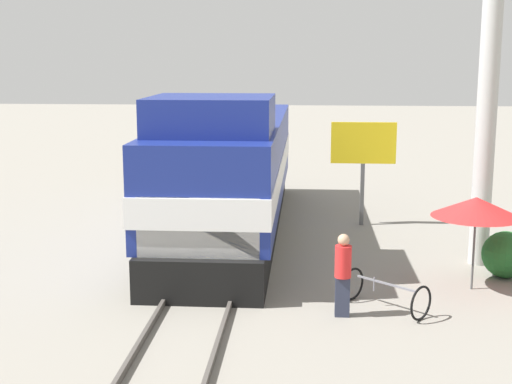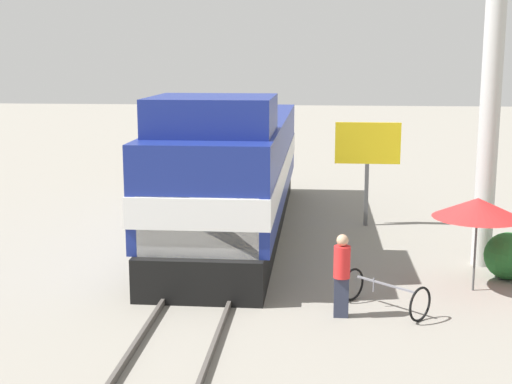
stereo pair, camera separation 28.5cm
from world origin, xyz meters
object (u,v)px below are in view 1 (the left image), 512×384
(utility_pole, at_px, (492,25))
(billboard_sign, at_px, (363,149))
(locomotive, at_px, (229,173))
(vendor_umbrella, at_px, (476,207))
(bicycle, at_px, (385,293))
(person_bystander, at_px, (343,272))

(utility_pole, bearing_deg, billboard_sign, 123.47)
(locomotive, distance_m, vendor_umbrella, 7.74)
(billboard_sign, distance_m, bicycle, 7.99)
(person_bystander, bearing_deg, locomotive, 114.70)
(person_bystander, bearing_deg, bicycle, 25.24)
(utility_pole, height_order, vendor_umbrella, utility_pole)
(locomotive, relative_size, vendor_umbrella, 6.26)
(utility_pole, height_order, person_bystander, utility_pole)
(utility_pole, distance_m, vendor_umbrella, 4.64)
(vendor_umbrella, bearing_deg, bicycle, -144.58)
(locomotive, xyz_separation_m, bicycle, (4.00, -6.25, -1.48))
(vendor_umbrella, xyz_separation_m, billboard_sign, (-2.07, 6.21, 0.49))
(billboard_sign, height_order, person_bystander, billboard_sign)
(locomotive, height_order, bicycle, locomotive)
(locomotive, relative_size, utility_pole, 1.13)
(locomotive, relative_size, bicycle, 7.43)
(locomotive, bearing_deg, bicycle, -57.37)
(bicycle, bearing_deg, vendor_umbrella, 166.86)
(billboard_sign, xyz_separation_m, person_bystander, (-0.98, -8.16, -1.47))
(vendor_umbrella, relative_size, billboard_sign, 0.66)
(locomotive, distance_m, person_bystander, 7.41)
(utility_pole, relative_size, bicycle, 6.56)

